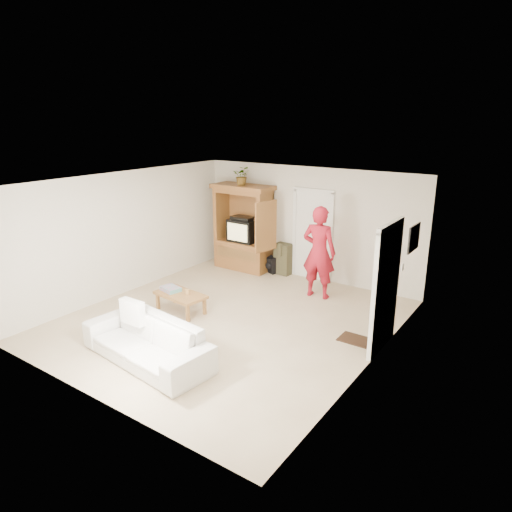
{
  "coord_description": "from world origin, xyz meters",
  "views": [
    {
      "loc": [
        4.87,
        -6.17,
        3.68
      ],
      "look_at": [
        0.2,
        0.6,
        1.15
      ],
      "focal_mm": 32.0,
      "sensor_mm": 36.0,
      "label": 1
    }
  ],
  "objects_px": {
    "sofa": "(147,341)",
    "coffee_table": "(181,296)",
    "armoire": "(244,233)",
    "man": "(319,252)"
  },
  "relations": [
    {
      "from": "man",
      "to": "coffee_table",
      "type": "relative_size",
      "value": 1.82
    },
    {
      "from": "sofa",
      "to": "coffee_table",
      "type": "relative_size",
      "value": 2.12
    },
    {
      "from": "sofa",
      "to": "coffee_table",
      "type": "height_order",
      "value": "sofa"
    },
    {
      "from": "armoire",
      "to": "coffee_table",
      "type": "bearing_deg",
      "value": -79.11
    },
    {
      "from": "man",
      "to": "sofa",
      "type": "height_order",
      "value": "man"
    },
    {
      "from": "armoire",
      "to": "coffee_table",
      "type": "xyz_separation_m",
      "value": [
        0.55,
        -2.88,
        -0.58
      ]
    },
    {
      "from": "coffee_table",
      "to": "armoire",
      "type": "bearing_deg",
      "value": 107.01
    },
    {
      "from": "sofa",
      "to": "coffee_table",
      "type": "distance_m",
      "value": 1.88
    },
    {
      "from": "coffee_table",
      "to": "sofa",
      "type": "bearing_deg",
      "value": -56.4
    },
    {
      "from": "armoire",
      "to": "sofa",
      "type": "bearing_deg",
      "value": -72.64
    }
  ]
}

